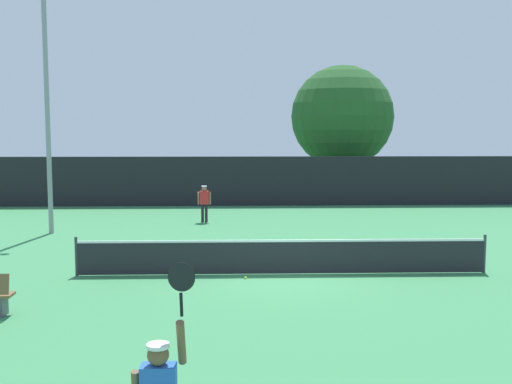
% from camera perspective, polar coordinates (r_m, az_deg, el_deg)
% --- Properties ---
extents(ground_plane, '(120.00, 120.00, 0.00)m').
position_cam_1_polar(ground_plane, '(16.81, 2.51, -7.74)').
color(ground_plane, '#387F4C').
extents(tennis_net, '(11.29, 0.08, 1.07)m').
position_cam_1_polar(tennis_net, '(16.70, 2.52, -6.03)').
color(tennis_net, '#232328').
rests_on(tennis_net, ground).
extents(perimeter_fence, '(36.30, 0.12, 2.58)m').
position_cam_1_polar(perimeter_fence, '(31.66, 0.44, 1.03)').
color(perimeter_fence, black).
rests_on(perimeter_fence, ground).
extents(player_receiving, '(0.57, 0.23, 1.57)m').
position_cam_1_polar(player_receiving, '(26.05, -4.89, -0.77)').
color(player_receiving, red).
rests_on(player_receiving, ground).
extents(tennis_ball, '(0.07, 0.07, 0.07)m').
position_cam_1_polar(tennis_ball, '(16.27, -0.99, -8.07)').
color(tennis_ball, '#CCE033').
rests_on(tennis_ball, ground).
extents(light_pole, '(1.18, 0.28, 9.11)m').
position_cam_1_polar(light_pole, '(24.33, -19.08, 8.31)').
color(light_pole, gray).
rests_on(light_pole, ground).
extents(large_tree, '(6.12, 6.12, 7.81)m').
position_cam_1_polar(large_tree, '(36.89, 8.11, 7.02)').
color(large_tree, brown).
rests_on(large_tree, ground).
extents(parked_car_near, '(2.17, 4.32, 1.69)m').
position_cam_1_polar(parked_car_near, '(37.38, 9.92, 0.89)').
color(parked_car_near, white).
rests_on(parked_car_near, ground).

